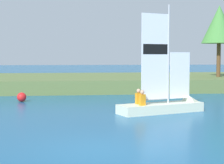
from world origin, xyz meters
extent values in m
plane|color=#195684|center=(0.00, 0.00, 0.00)|extent=(200.00, 200.00, 0.00)
cube|color=#5B703D|center=(0.00, 22.30, 0.51)|extent=(80.00, 12.75, 1.01)
cylinder|color=brown|center=(11.81, 19.86, 2.42)|extent=(0.33, 0.33, 2.82)
cone|color=#47893D|center=(11.81, 19.86, 5.42)|extent=(2.94, 2.94, 3.16)
cube|color=silver|center=(3.73, 7.16, 0.23)|extent=(4.55, 2.65, 0.46)
cone|color=silver|center=(5.80, 7.90, 0.23)|extent=(1.41, 1.41, 1.11)
cylinder|color=#B7B7BC|center=(4.14, 7.30, 2.89)|extent=(0.08, 0.08, 4.86)
cube|color=white|center=(3.41, 7.04, 2.78)|extent=(1.47, 0.56, 4.14)
cube|color=black|center=(3.41, 7.04, 3.13)|extent=(1.33, 0.51, 0.50)
cube|color=white|center=(4.80, 7.54, 1.82)|extent=(1.13, 0.43, 2.33)
cylinder|color=#B7B7BC|center=(3.41, 7.04, 0.68)|extent=(1.48, 0.58, 0.06)
cube|color=orange|center=(2.67, 6.48, 0.72)|extent=(0.33, 0.28, 0.52)
sphere|color=tan|center=(2.67, 6.48, 1.09)|extent=(0.20, 0.20, 0.20)
cube|color=orange|center=(2.59, 7.03, 0.73)|extent=(0.33, 0.28, 0.54)
sphere|color=tan|center=(2.59, 7.03, 1.11)|extent=(0.20, 0.20, 0.20)
sphere|color=red|center=(-3.63, 12.52, 0.28)|extent=(0.57, 0.57, 0.57)
camera|label=1|loc=(-0.86, -11.44, 2.85)|focal=62.06mm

